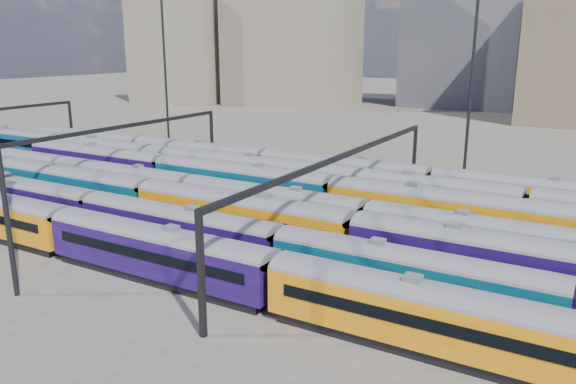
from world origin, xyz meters
The scene contains 12 objects.
ground centered at (0.00, 0.00, 0.00)m, with size 500.00×500.00×0.00m, color #48433D.
rake_0 centered at (-8.31, -15.00, 2.62)m, with size 121.63×2.97×4.99m.
rake_1 centered at (-0.61, -10.00, 2.57)m, with size 139.45×2.91×4.90m.
rake_2 centered at (-8.61, -5.00, 2.81)m, with size 130.08×3.17×5.35m.
rake_3 centered at (2.27, 0.00, 2.54)m, with size 137.61×2.88×4.83m.
rake_4 centered at (17.54, 5.00, 2.87)m, with size 110.46×3.23×5.46m.
rake_5 centered at (13.06, 10.00, 2.79)m, with size 151.12×3.16×5.32m.
rake_6 centered at (13.56, 15.00, 2.75)m, with size 127.44×3.11×5.24m.
gantry_1 centered at (-20.00, 0.00, 6.79)m, with size 0.35×40.35×8.03m.
gantry_2 centered at (10.00, 0.00, 6.79)m, with size 0.35×40.35×8.03m.
mast_1 centered at (-30.00, 22.00, 13.97)m, with size 1.40×0.50×25.60m.
mast_3 centered at (15.00, 24.00, 13.97)m, with size 1.40×0.50×25.60m.
Camera 1 is at (29.73, -43.88, 17.00)m, focal length 35.00 mm.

